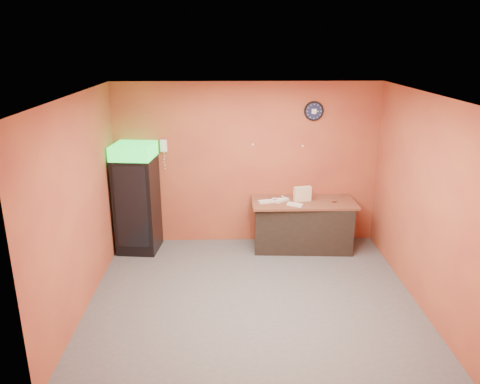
{
  "coord_description": "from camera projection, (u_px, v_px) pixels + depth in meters",
  "views": [
    {
      "loc": [
        -0.34,
        -5.77,
        3.44
      ],
      "look_at": [
        -0.16,
        0.6,
        1.36
      ],
      "focal_mm": 35.0,
      "sensor_mm": 36.0,
      "label": 1
    }
  ],
  "objects": [
    {
      "name": "wall_phone",
      "position": [
        164.0,
        146.0,
        7.83
      ],
      "size": [
        0.11,
        0.1,
        0.2
      ],
      "color": "white",
      "rests_on": "back_wall"
    },
    {
      "name": "wrapped_sandwich_left",
      "position": [
        266.0,
        201.0,
        7.79
      ],
      "size": [
        0.28,
        0.17,
        0.04
      ],
      "primitive_type": "cube",
      "rotation": [
        0.0,
        0.0,
        0.27
      ],
      "color": "silver",
      "rests_on": "butcher_paper"
    },
    {
      "name": "sub_roll_stack",
      "position": [
        302.0,
        194.0,
        7.84
      ],
      "size": [
        0.31,
        0.17,
        0.25
      ],
      "rotation": [
        0.0,
        0.0,
        0.23
      ],
      "color": "beige",
      "rests_on": "butcher_paper"
    },
    {
      "name": "ceiling",
      "position": [
        254.0,
        95.0,
        5.7
      ],
      "size": [
        4.5,
        4.0,
        0.02
      ],
      "primitive_type": "cube",
      "color": "white",
      "rests_on": "back_wall"
    },
    {
      "name": "left_wall",
      "position": [
        81.0,
        205.0,
        6.07
      ],
      "size": [
        0.02,
        4.0,
        2.8
      ],
      "primitive_type": "cube",
      "color": "#AA5730",
      "rests_on": "floor"
    },
    {
      "name": "back_wall",
      "position": [
        247.0,
        164.0,
        8.03
      ],
      "size": [
        4.5,
        0.02,
        2.8
      ],
      "primitive_type": "cube",
      "color": "#AA5730",
      "rests_on": "floor"
    },
    {
      "name": "wrapped_sandwich_mid",
      "position": [
        295.0,
        205.0,
        7.64
      ],
      "size": [
        0.27,
        0.21,
        0.04
      ],
      "primitive_type": "cube",
      "rotation": [
        0.0,
        0.0,
        -0.52
      ],
      "color": "silver",
      "rests_on": "butcher_paper"
    },
    {
      "name": "right_wall",
      "position": [
        423.0,
        202.0,
        6.19
      ],
      "size": [
        0.02,
        4.0,
        2.8
      ],
      "primitive_type": "cube",
      "color": "#AA5730",
      "rests_on": "floor"
    },
    {
      "name": "kitchen_tool",
      "position": [
        282.0,
        197.0,
        7.96
      ],
      "size": [
        0.07,
        0.07,
        0.07
      ],
      "primitive_type": "cylinder",
      "color": "silver",
      "rests_on": "butcher_paper"
    },
    {
      "name": "floor",
      "position": [
        252.0,
        297.0,
        6.56
      ],
      "size": [
        4.5,
        4.5,
        0.0
      ],
      "primitive_type": "plane",
      "color": "#47474C",
      "rests_on": "ground"
    },
    {
      "name": "wall_clock",
      "position": [
        314.0,
        111.0,
        7.75
      ],
      "size": [
        0.32,
        0.06,
        0.32
      ],
      "color": "black",
      "rests_on": "back_wall"
    },
    {
      "name": "wrapped_sandwich_right",
      "position": [
        282.0,
        200.0,
        7.85
      ],
      "size": [
        0.27,
        0.24,
        0.04
      ],
      "primitive_type": "cube",
      "rotation": [
        0.0,
        0.0,
        0.67
      ],
      "color": "silver",
      "rests_on": "butcher_paper"
    },
    {
      "name": "beverage_cooler",
      "position": [
        137.0,
        200.0,
        7.76
      ],
      "size": [
        0.71,
        0.72,
        1.84
      ],
      "rotation": [
        0.0,
        0.0,
        -0.11
      ],
      "color": "black",
      "rests_on": "floor"
    },
    {
      "name": "butcher_paper",
      "position": [
        303.0,
        202.0,
        7.89
      ],
      "size": [
        1.74,
        0.79,
        0.04
      ],
      "primitive_type": "cube",
      "rotation": [
        0.0,
        0.0,
        0.0
      ],
      "color": "brown",
      "rests_on": "prep_counter"
    },
    {
      "name": "prep_counter",
      "position": [
        302.0,
        225.0,
        8.02
      ],
      "size": [
        1.67,
        0.81,
        0.81
      ],
      "primitive_type": "cube",
      "rotation": [
        0.0,
        0.0,
        -0.06
      ],
      "color": "black",
      "rests_on": "floor"
    }
  ]
}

